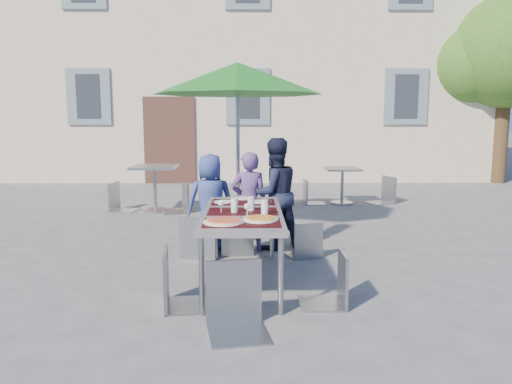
{
  "coord_description": "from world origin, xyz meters",
  "views": [
    {
      "loc": [
        0.05,
        -5.3,
        1.72
      ],
      "look_at": [
        0.12,
        0.6,
        0.81
      ],
      "focal_mm": 35.0,
      "sensor_mm": 36.0,
      "label": 1
    }
  ],
  "objects_px": {
    "child_0": "(210,202)",
    "child_2": "(274,194)",
    "dining_table": "(243,217)",
    "child_1": "(249,202)",
    "bg_chair_l_1": "(311,177)",
    "chair_2": "(306,218)",
    "chair_3": "(177,242)",
    "bg_chair_r_0": "(180,180)",
    "patio_umbrella": "(238,80)",
    "cafe_table_1": "(342,180)",
    "chair_1": "(237,213)",
    "chair_0": "(199,210)",
    "bg_chair_l_0": "(118,179)",
    "pizza_near_right": "(260,219)",
    "chair_4": "(333,247)",
    "bg_chair_r_1": "(385,174)",
    "chair_5": "(235,255)",
    "pizza_near_left": "(224,221)",
    "cafe_table_0": "(155,178)"
  },
  "relations": [
    {
      "from": "chair_4",
      "to": "bg_chair_r_0",
      "type": "distance_m",
      "value": 4.93
    },
    {
      "from": "cafe_table_1",
      "to": "pizza_near_left",
      "type": "bearing_deg",
      "value": -111.41
    },
    {
      "from": "patio_umbrella",
      "to": "chair_2",
      "type": "bearing_deg",
      "value": -56.9
    },
    {
      "from": "child_1",
      "to": "chair_4",
      "type": "distance_m",
      "value": 2.0
    },
    {
      "from": "bg_chair_l_0",
      "to": "cafe_table_1",
      "type": "height_order",
      "value": "bg_chair_l_0"
    },
    {
      "from": "dining_table",
      "to": "pizza_near_right",
      "type": "xyz_separation_m",
      "value": [
        0.17,
        -0.45,
        0.07
      ]
    },
    {
      "from": "child_2",
      "to": "chair_0",
      "type": "xyz_separation_m",
      "value": [
        -0.92,
        -0.44,
        -0.13
      ]
    },
    {
      "from": "bg_chair_l_0",
      "to": "child_1",
      "type": "bearing_deg",
      "value": -49.47
    },
    {
      "from": "chair_3",
      "to": "bg_chair_r_0",
      "type": "bearing_deg",
      "value": 97.7
    },
    {
      "from": "bg_chair_l_0",
      "to": "bg_chair_l_1",
      "type": "bearing_deg",
      "value": 10.77
    },
    {
      "from": "pizza_near_right",
      "to": "cafe_table_1",
      "type": "xyz_separation_m",
      "value": [
        1.71,
        5.12,
        -0.3
      ]
    },
    {
      "from": "child_2",
      "to": "dining_table",
      "type": "bearing_deg",
      "value": 49.57
    },
    {
      "from": "chair_1",
      "to": "bg_chair_r_0",
      "type": "relative_size",
      "value": 0.9
    },
    {
      "from": "chair_5",
      "to": "bg_chair_l_1",
      "type": "bearing_deg",
      "value": 77.44
    },
    {
      "from": "bg_chair_r_1",
      "to": "chair_4",
      "type": "bearing_deg",
      "value": -109.61
    },
    {
      "from": "bg_chair_r_0",
      "to": "chair_5",
      "type": "bearing_deg",
      "value": -77.15
    },
    {
      "from": "chair_0",
      "to": "bg_chair_l_1",
      "type": "xyz_separation_m",
      "value": [
        1.8,
        3.77,
        -0.06
      ]
    },
    {
      "from": "child_0",
      "to": "child_2",
      "type": "distance_m",
      "value": 0.83
    },
    {
      "from": "child_0",
      "to": "chair_0",
      "type": "height_order",
      "value": "child_0"
    },
    {
      "from": "chair_0",
      "to": "bg_chair_r_0",
      "type": "xyz_separation_m",
      "value": [
        -0.65,
        2.95,
        -0.0
      ]
    },
    {
      "from": "child_1",
      "to": "cafe_table_1",
      "type": "bearing_deg",
      "value": -121.46
    },
    {
      "from": "chair_5",
      "to": "bg_chair_l_0",
      "type": "distance_m",
      "value": 5.65
    },
    {
      "from": "dining_table",
      "to": "child_1",
      "type": "distance_m",
      "value": 1.23
    },
    {
      "from": "child_1",
      "to": "bg_chair_r_1",
      "type": "height_order",
      "value": "child_1"
    },
    {
      "from": "patio_umbrella",
      "to": "cafe_table_1",
      "type": "relative_size",
      "value": 3.47
    },
    {
      "from": "child_2",
      "to": "bg_chair_r_1",
      "type": "xyz_separation_m",
      "value": [
        2.36,
        3.4,
        -0.13
      ]
    },
    {
      "from": "chair_1",
      "to": "pizza_near_left",
      "type": "bearing_deg",
      "value": -92.62
    },
    {
      "from": "child_0",
      "to": "cafe_table_0",
      "type": "bearing_deg",
      "value": -75.9
    },
    {
      "from": "chair_3",
      "to": "chair_4",
      "type": "relative_size",
      "value": 1.11
    },
    {
      "from": "pizza_near_left",
      "to": "child_1",
      "type": "xyz_separation_m",
      "value": [
        0.23,
        1.77,
        -0.13
      ]
    },
    {
      "from": "pizza_near_left",
      "to": "patio_umbrella",
      "type": "height_order",
      "value": "patio_umbrella"
    },
    {
      "from": "chair_3",
      "to": "patio_umbrella",
      "type": "xyz_separation_m",
      "value": [
        0.48,
        2.9,
        1.62
      ]
    },
    {
      "from": "bg_chair_l_1",
      "to": "chair_2",
      "type": "bearing_deg",
      "value": -97.73
    },
    {
      "from": "chair_2",
      "to": "chair_5",
      "type": "relative_size",
      "value": 0.81
    },
    {
      "from": "bg_chair_r_0",
      "to": "chair_2",
      "type": "bearing_deg",
      "value": -56.67
    },
    {
      "from": "pizza_near_left",
      "to": "chair_4",
      "type": "height_order",
      "value": "chair_4"
    },
    {
      "from": "dining_table",
      "to": "child_0",
      "type": "relative_size",
      "value": 1.48
    },
    {
      "from": "bg_chair_r_0",
      "to": "chair_0",
      "type": "bearing_deg",
      "value": -77.52
    },
    {
      "from": "chair_0",
      "to": "patio_umbrella",
      "type": "xyz_separation_m",
      "value": [
        0.44,
        1.31,
        1.63
      ]
    },
    {
      "from": "pizza_near_right",
      "to": "child_1",
      "type": "xyz_separation_m",
      "value": [
        -0.11,
        1.67,
        -0.13
      ]
    },
    {
      "from": "child_2",
      "to": "chair_2",
      "type": "relative_size",
      "value": 1.7
    },
    {
      "from": "chair_4",
      "to": "cafe_table_0",
      "type": "distance_m",
      "value": 5.17
    },
    {
      "from": "chair_1",
      "to": "chair_0",
      "type": "bearing_deg",
      "value": -161.91
    },
    {
      "from": "pizza_near_left",
      "to": "bg_chair_l_0",
      "type": "distance_m",
      "value": 5.05
    },
    {
      "from": "chair_0",
      "to": "patio_umbrella",
      "type": "bearing_deg",
      "value": 71.52
    },
    {
      "from": "pizza_near_right",
      "to": "chair_4",
      "type": "distance_m",
      "value": 0.72
    },
    {
      "from": "dining_table",
      "to": "pizza_near_left",
      "type": "bearing_deg",
      "value": -106.39
    },
    {
      "from": "child_2",
      "to": "chair_5",
      "type": "relative_size",
      "value": 1.38
    },
    {
      "from": "child_1",
      "to": "chair_0",
      "type": "xyz_separation_m",
      "value": [
        -0.6,
        -0.3,
        -0.05
      ]
    },
    {
      "from": "bg_chair_r_0",
      "to": "bg_chair_l_1",
      "type": "distance_m",
      "value": 2.58
    }
  ]
}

